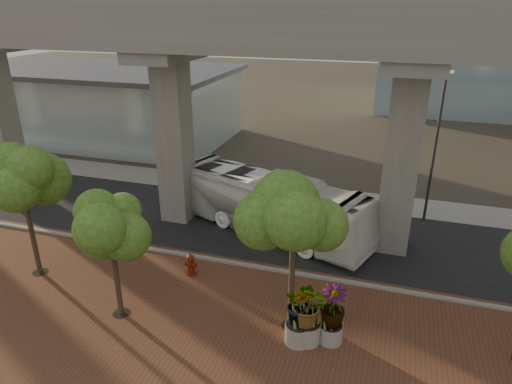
% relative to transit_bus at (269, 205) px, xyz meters
% --- Properties ---
extents(ground, '(160.00, 160.00, 0.00)m').
position_rel_transit_bus_xyz_m(ground, '(0.49, -1.84, -1.64)').
color(ground, '#342F26').
rests_on(ground, ground).
extents(brick_plaza, '(70.00, 13.00, 0.06)m').
position_rel_transit_bus_xyz_m(brick_plaza, '(0.49, -9.84, -1.61)').
color(brick_plaza, brown).
rests_on(brick_plaza, ground).
extents(asphalt_road, '(90.00, 8.00, 0.04)m').
position_rel_transit_bus_xyz_m(asphalt_road, '(0.49, 0.16, -1.62)').
color(asphalt_road, black).
rests_on(asphalt_road, ground).
extents(curb_strip, '(70.00, 0.25, 0.16)m').
position_rel_transit_bus_xyz_m(curb_strip, '(0.49, -3.84, -1.56)').
color(curb_strip, gray).
rests_on(curb_strip, ground).
extents(far_sidewalk, '(90.00, 3.00, 0.06)m').
position_rel_transit_bus_xyz_m(far_sidewalk, '(0.49, 5.66, -1.61)').
color(far_sidewalk, gray).
rests_on(far_sidewalk, ground).
extents(transit_viaduct, '(72.00, 5.60, 12.40)m').
position_rel_transit_bus_xyz_m(transit_viaduct, '(0.49, 0.16, 5.65)').
color(transit_viaduct, gray).
rests_on(transit_viaduct, ground).
extents(station_pavilion, '(23.00, 13.00, 6.30)m').
position_rel_transit_bus_xyz_m(station_pavilion, '(-19.51, 14.16, 1.58)').
color(station_pavilion, '#AABEC2').
rests_on(station_pavilion, ground).
extents(transit_bus, '(11.99, 6.64, 3.28)m').
position_rel_transit_bus_xyz_m(transit_bus, '(0.00, 0.00, 0.00)').
color(transit_bus, white).
rests_on(transit_bus, ground).
extents(fire_hydrant, '(0.53, 0.48, 1.06)m').
position_rel_transit_bus_xyz_m(fire_hydrant, '(-2.26, -5.26, -1.07)').
color(fire_hydrant, maroon).
rests_on(fire_hydrant, ground).
extents(planter_front, '(2.28, 2.28, 2.51)m').
position_rel_transit_bus_xyz_m(planter_front, '(3.78, -8.11, -0.06)').
color(planter_front, '#9F9990').
rests_on(planter_front, ground).
extents(planter_right, '(2.23, 2.23, 2.38)m').
position_rel_transit_bus_xyz_m(planter_right, '(4.62, -7.84, -0.14)').
color(planter_right, gray).
rests_on(planter_right, ground).
extents(planter_left, '(2.25, 2.25, 2.47)m').
position_rel_transit_bus_xyz_m(planter_left, '(3.49, -8.26, -0.08)').
color(planter_left, '#A9A199').
rests_on(planter_left, ground).
extents(street_tree_far_west, '(3.76, 3.76, 6.67)m').
position_rel_transit_bus_xyz_m(street_tree_far_west, '(-9.08, -7.26, 3.35)').
color(street_tree_far_west, brown).
rests_on(street_tree_far_west, ground).
extents(street_tree_near_west, '(3.02, 3.02, 5.32)m').
position_rel_transit_bus_xyz_m(street_tree_near_west, '(-3.74, -8.78, 2.34)').
color(street_tree_near_west, brown).
rests_on(street_tree_near_west, ground).
extents(street_tree_near_east, '(4.00, 4.00, 6.36)m').
position_rel_transit_bus_xyz_m(street_tree_near_east, '(2.99, -7.45, 2.94)').
color(street_tree_near_east, brown).
rests_on(street_tree_near_east, ground).
extents(streetlamp_west, '(0.36, 1.04, 7.17)m').
position_rel_transit_bus_xyz_m(streetlamp_west, '(-7.91, 4.71, 2.55)').
color(streetlamp_west, '#29292D').
rests_on(streetlamp_west, ground).
extents(streetlamp_east, '(0.43, 1.27, 8.77)m').
position_rel_transit_bus_xyz_m(streetlamp_east, '(8.24, 3.90, 3.48)').
color(streetlamp_east, '#333338').
rests_on(streetlamp_east, ground).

